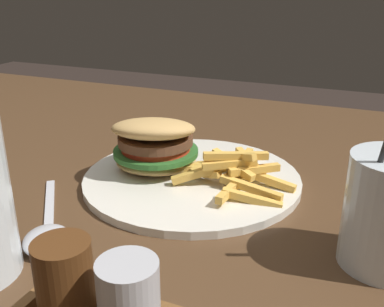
{
  "coord_description": "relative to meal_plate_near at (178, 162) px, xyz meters",
  "views": [
    {
      "loc": [
        -0.32,
        0.38,
        0.99
      ],
      "look_at": [
        -0.11,
        -0.12,
        0.78
      ],
      "focal_mm": 42.0,
      "sensor_mm": 36.0,
      "label": 1
    }
  ],
  "objects": [
    {
      "name": "spoon",
      "position": [
        0.06,
        0.19,
        -0.02
      ],
      "size": [
        0.14,
        0.17,
        0.02
      ],
      "rotation": [
        0.0,
        0.0,
        2.24
      ],
      "color": "silver",
      "rests_on": "dining_table"
    },
    {
      "name": "meal_plate_near",
      "position": [
        0.0,
        0.0,
        0.0
      ],
      "size": [
        0.28,
        0.28,
        0.09
      ],
      "color": "silver",
      "rests_on": "dining_table"
    },
    {
      "name": "dining_table",
      "position": [
        0.09,
        0.12,
        -0.12
      ],
      "size": [
        1.5,
        1.16,
        0.73
      ],
      "color": "#4C331E",
      "rests_on": "ground_plane"
    }
  ]
}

